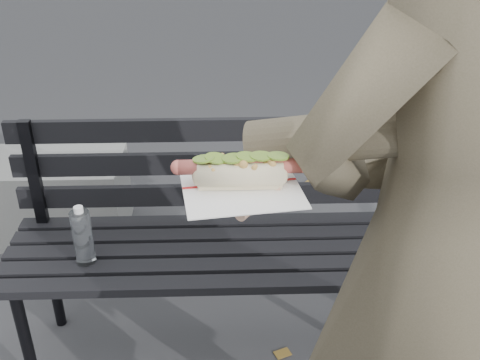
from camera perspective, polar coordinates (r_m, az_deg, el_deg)
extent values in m
cylinder|color=black|center=(2.08, -20.87, -15.25)|extent=(0.04, 0.04, 0.45)
cylinder|color=black|center=(2.33, -18.48, -9.54)|extent=(0.04, 0.04, 0.45)
cylinder|color=black|center=(2.08, 17.99, -14.65)|extent=(0.04, 0.04, 0.45)
cylinder|color=black|center=(2.33, 15.42, -9.01)|extent=(0.04, 0.04, 0.45)
cube|color=black|center=(1.81, -1.50, -10.58)|extent=(1.50, 0.07, 0.03)
cube|color=black|center=(1.88, -1.53, -8.85)|extent=(1.50, 0.07, 0.03)
cube|color=black|center=(1.95, -1.55, -7.24)|extent=(1.50, 0.07, 0.03)
cube|color=black|center=(2.02, -1.58, -5.75)|extent=(1.50, 0.07, 0.03)
cube|color=black|center=(2.10, -1.60, -4.36)|extent=(1.50, 0.07, 0.03)
cube|color=black|center=(2.11, -20.17, 0.40)|extent=(0.04, 0.03, 0.42)
cube|color=black|center=(2.11, 16.82, 0.97)|extent=(0.04, 0.03, 0.42)
cube|color=black|center=(2.07, -1.65, -1.47)|extent=(1.50, 0.02, 0.08)
cube|color=black|center=(2.01, -1.70, 1.75)|extent=(1.50, 0.02, 0.08)
cube|color=black|center=(1.95, -1.75, 5.15)|extent=(1.50, 0.02, 0.08)
cylinder|color=white|center=(1.89, -15.67, -5.63)|extent=(0.06, 0.06, 0.19)
cylinder|color=white|center=(1.84, -16.10, -2.92)|extent=(0.03, 0.03, 0.02)
cube|color=slate|center=(3.02, -22.93, -1.64)|extent=(1.20, 0.40, 0.40)
imported|color=#484230|center=(1.20, 19.39, -7.79)|extent=(0.78, 0.63, 1.85)
cylinder|color=#484230|center=(1.02, 14.66, 4.72)|extent=(0.51, 0.23, 0.19)
cylinder|color=#D8A384|center=(0.94, 2.42, -0.74)|extent=(0.09, 0.08, 0.07)
ellipsoid|color=#D8A384|center=(0.93, 0.00, -1.35)|extent=(0.10, 0.12, 0.03)
cylinder|color=#D8A384|center=(0.90, -3.42, -2.24)|extent=(0.06, 0.02, 0.02)
cylinder|color=#D8A384|center=(0.92, -3.40, -1.61)|extent=(0.06, 0.02, 0.02)
cylinder|color=#D8A384|center=(0.94, -3.37, -0.99)|extent=(0.06, 0.02, 0.02)
cylinder|color=#D8A384|center=(0.96, -3.35, -0.40)|extent=(0.06, 0.02, 0.02)
cylinder|color=#D8A384|center=(0.88, 0.77, -3.01)|extent=(0.04, 0.05, 0.02)
cube|color=white|center=(0.92, 0.00, -0.44)|extent=(0.21, 0.21, 0.00)
cube|color=#B21E1E|center=(0.92, 0.00, -0.35)|extent=(0.19, 0.03, 0.00)
cylinder|color=#B44F45|center=(0.91, 0.00, 1.39)|extent=(0.20, 0.02, 0.02)
sphere|color=#B44F45|center=(0.91, -6.30, 1.28)|extent=(0.02, 0.02, 0.02)
sphere|color=#B44F45|center=(0.92, 6.26, 1.47)|extent=(0.03, 0.02, 0.02)
sphere|color=#9E6B2D|center=(0.89, -0.14, 1.63)|extent=(0.01, 0.01, 0.01)
sphere|color=#9E6B2D|center=(0.89, -2.02, 1.57)|extent=(0.01, 0.01, 0.01)
sphere|color=#9E6B2D|center=(0.90, -1.72, 1.87)|extent=(0.01, 0.01, 0.01)
sphere|color=#9E6B2D|center=(0.92, 0.15, 1.96)|extent=(0.01, 0.01, 0.01)
sphere|color=#9E6B2D|center=(0.91, -0.88, 1.89)|extent=(0.01, 0.01, 0.01)
sphere|color=#9E6B2D|center=(0.91, 3.15, 1.60)|extent=(0.01, 0.01, 0.01)
sphere|color=#9E6B2D|center=(0.90, 1.01, 1.31)|extent=(0.01, 0.01, 0.01)
sphere|color=#9E6B2D|center=(0.89, -3.06, 1.07)|extent=(0.01, 0.01, 0.01)
sphere|color=#9E6B2D|center=(0.90, 2.60, 1.52)|extent=(0.01, 0.01, 0.01)
sphere|color=#9E6B2D|center=(0.89, 1.47, 1.08)|extent=(0.01, 0.01, 0.01)
sphere|color=#9E6B2D|center=(0.90, -1.99, 1.66)|extent=(0.01, 0.01, 0.01)
sphere|color=#9E6B2D|center=(0.89, 1.59, 1.43)|extent=(0.01, 0.01, 0.01)
sphere|color=#9E6B2D|center=(0.90, -3.92, 1.48)|extent=(0.01, 0.01, 0.01)
sphere|color=#9E6B2D|center=(0.92, 1.86, 2.58)|extent=(0.01, 0.01, 0.01)
sphere|color=#9E6B2D|center=(0.91, -0.39, 2.11)|extent=(0.01, 0.01, 0.01)
sphere|color=#9E6B2D|center=(0.90, -1.52, 1.43)|extent=(0.01, 0.01, 0.01)
sphere|color=#9E6B2D|center=(0.92, -1.80, 2.54)|extent=(0.01, 0.01, 0.01)
sphere|color=#9E6B2D|center=(0.89, 3.33, 1.54)|extent=(0.01, 0.01, 0.01)
sphere|color=#9E6B2D|center=(0.91, 2.89, 1.77)|extent=(0.01, 0.01, 0.01)
sphere|color=#9E6B2D|center=(0.89, 0.57, 1.12)|extent=(0.01, 0.01, 0.01)
sphere|color=#9E6B2D|center=(0.91, 1.56, 1.72)|extent=(0.01, 0.01, 0.01)
sphere|color=#9E6B2D|center=(0.89, -0.14, 1.50)|extent=(0.01, 0.01, 0.01)
sphere|color=#9E6B2D|center=(0.89, 0.34, 1.55)|extent=(0.01, 0.01, 0.01)
sphere|color=#9E6B2D|center=(0.88, -2.75, 0.97)|extent=(0.01, 0.01, 0.01)
sphere|color=#9E6B2D|center=(0.90, -0.89, 1.56)|extent=(0.01, 0.01, 0.01)
sphere|color=#9E6B2D|center=(0.89, -0.27, 1.46)|extent=(0.01, 0.01, 0.01)
sphere|color=#9E6B2D|center=(0.90, 3.02, 1.78)|extent=(0.01, 0.01, 0.01)
sphere|color=#9E6B2D|center=(0.88, 1.45, 1.24)|extent=(0.01, 0.01, 0.01)
cylinder|color=olive|center=(0.90, -3.73, 2.15)|extent=(0.04, 0.04, 0.01)
cylinder|color=olive|center=(0.90, -2.46, 2.24)|extent=(0.04, 0.04, 0.01)
cylinder|color=olive|center=(0.90, -0.72, 2.22)|extent=(0.04, 0.04, 0.01)
cylinder|color=olive|center=(0.90, 0.74, 2.39)|extent=(0.04, 0.04, 0.01)
cylinder|color=olive|center=(0.90, 2.15, 2.45)|extent=(0.04, 0.04, 0.00)
cylinder|color=olive|center=(0.91, 3.89, 2.44)|extent=(0.04, 0.04, 0.01)
cube|color=brown|center=(2.32, 17.92, -16.82)|extent=(0.08, 0.07, 0.00)
cube|color=brown|center=(3.44, 15.97, -0.41)|extent=(0.07, 0.08, 0.00)
cube|color=brown|center=(3.36, 7.28, -0.16)|extent=(0.09, 0.10, 0.00)
cube|color=brown|center=(2.24, 4.35, -17.15)|extent=(0.07, 0.06, 0.00)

